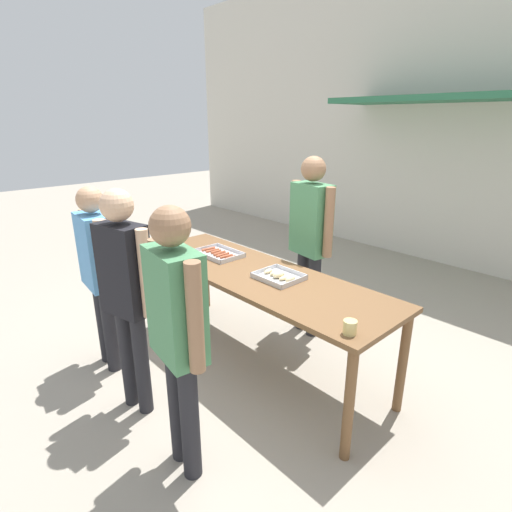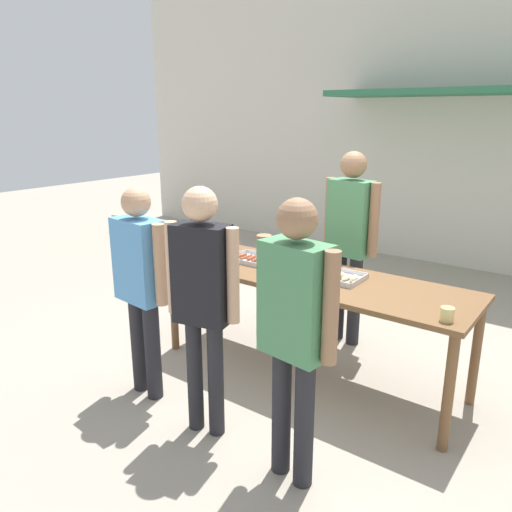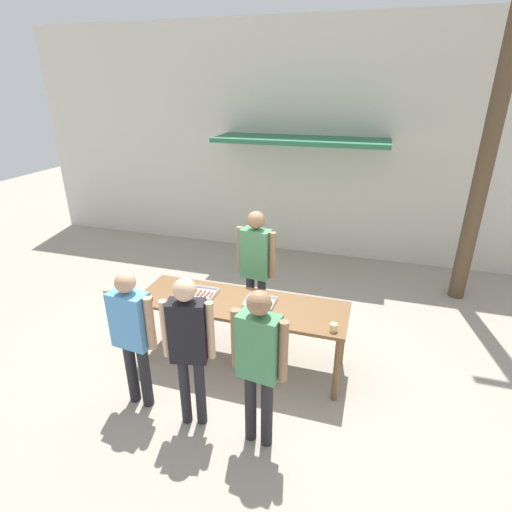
{
  "view_description": "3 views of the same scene",
  "coord_description": "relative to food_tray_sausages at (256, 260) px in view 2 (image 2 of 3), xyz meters",
  "views": [
    {
      "loc": [
        2.37,
        -2.2,
        2.15
      ],
      "look_at": [
        0.0,
        0.0,
        1.03
      ],
      "focal_mm": 28.0,
      "sensor_mm": 36.0,
      "label": 1
    },
    {
      "loc": [
        1.93,
        -3.34,
        2.15
      ],
      "look_at": [
        -0.58,
        0.05,
        0.93
      ],
      "focal_mm": 35.0,
      "sensor_mm": 36.0,
      "label": 2
    },
    {
      "loc": [
        1.42,
        -4.03,
        3.36
      ],
      "look_at": [
        -0.04,
        0.77,
        1.19
      ],
      "focal_mm": 28.0,
      "sensor_mm": 36.0,
      "label": 3
    }
  ],
  "objects": [
    {
      "name": "ground_plane",
      "position": [
        0.58,
        -0.05,
        -0.9
      ],
      "size": [
        24.0,
        24.0,
        0.0
      ],
      "primitive_type": "plane",
      "color": "#A39989"
    },
    {
      "name": "building_facade_back",
      "position": [
        0.58,
        3.93,
        1.36
      ],
      "size": [
        12.0,
        1.11,
        4.5
      ],
      "color": "beige",
      "rests_on": "ground"
    },
    {
      "name": "serving_table",
      "position": [
        0.58,
        -0.05,
        -0.1
      ],
      "size": [
        2.61,
        0.82,
        0.88
      ],
      "color": "brown",
      "rests_on": "ground"
    },
    {
      "name": "food_tray_sausages",
      "position": [
        0.0,
        0.0,
        0.0
      ],
      "size": [
        0.45,
        0.31,
        0.04
      ],
      "color": "silver",
      "rests_on": "serving_table"
    },
    {
      "name": "food_tray_buns",
      "position": [
        0.83,
        -0.0,
        0.01
      ],
      "size": [
        0.37,
        0.32,
        0.06
      ],
      "color": "silver",
      "rests_on": "serving_table"
    },
    {
      "name": "condiment_jar_mustard",
      "position": [
        -0.59,
        -0.34,
        0.02
      ],
      "size": [
        0.06,
        0.06,
        0.07
      ],
      "color": "gold",
      "rests_on": "serving_table"
    },
    {
      "name": "condiment_jar_ketchup",
      "position": [
        -0.5,
        -0.34,
        0.02
      ],
      "size": [
        0.06,
        0.06,
        0.07
      ],
      "color": "#B22319",
      "rests_on": "serving_table"
    },
    {
      "name": "beer_cup",
      "position": [
        1.75,
        -0.33,
        0.03
      ],
      "size": [
        0.09,
        0.09,
        0.09
      ],
      "color": "#DBC67A",
      "rests_on": "serving_table"
    },
    {
      "name": "person_server_behind_table",
      "position": [
        0.55,
        0.72,
        0.21
      ],
      "size": [
        0.58,
        0.28,
        1.82
      ],
      "rotation": [
        0.0,
        0.0,
        -0.16
      ],
      "color": "#232328",
      "rests_on": "ground"
    },
    {
      "name": "person_customer_holding_hotdog",
      "position": [
        -0.28,
        -1.07,
        0.08
      ],
      "size": [
        0.59,
        0.26,
        1.64
      ],
      "rotation": [
        0.0,
        0.0,
        3.04
      ],
      "color": "#232328",
      "rests_on": "ground"
    },
    {
      "name": "person_customer_with_cup",
      "position": [
        1.16,
        -1.19,
        0.14
      ],
      "size": [
        0.56,
        0.26,
        1.73
      ],
      "rotation": [
        0.0,
        0.0,
        3.01
      ],
      "color": "#232328",
      "rests_on": "ground"
    },
    {
      "name": "person_customer_waiting_in_line",
      "position": [
        0.43,
        -1.15,
        0.15
      ],
      "size": [
        0.51,
        0.28,
        1.72
      ],
      "rotation": [
        0.0,
        0.0,
        3.37
      ],
      "color": "#232328",
      "rests_on": "ground"
    }
  ]
}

